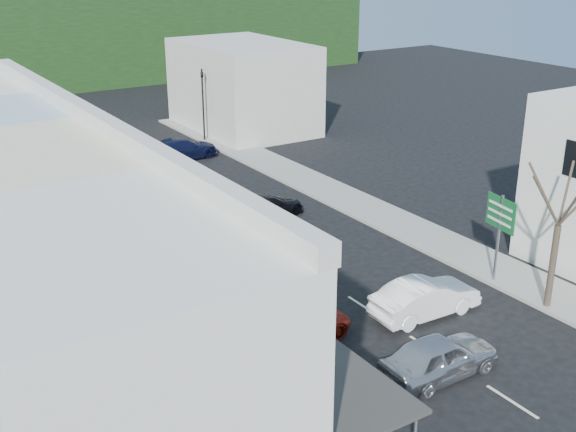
# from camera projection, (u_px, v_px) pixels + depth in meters

# --- Properties ---
(ground) EXTENTS (120.00, 120.00, 0.00)m
(ground) POSITION_uv_depth(u_px,v_px,m) (364.00, 307.00, 30.56)
(ground) COLOR black
(ground) RESTS_ON ground
(sidewalk_left) EXTENTS (3.00, 52.00, 0.15)m
(sidewalk_left) POSITION_uv_depth(u_px,v_px,m) (112.00, 262.00, 34.63)
(sidewalk_left) COLOR gray
(sidewalk_left) RESTS_ON ground
(sidewalk_right) EXTENTS (3.00, 52.00, 0.15)m
(sidewalk_right) POSITION_uv_depth(u_px,v_px,m) (359.00, 205.00, 42.18)
(sidewalk_right) COLOR gray
(sidewalk_right) RESTS_ON ground
(shopfront_row) EXTENTS (8.25, 30.00, 8.00)m
(shopfront_row) POSITION_uv_depth(u_px,v_px,m) (20.00, 243.00, 26.78)
(shopfront_row) COLOR silver
(shopfront_row) RESTS_ON ground
(distant_block_right) EXTENTS (8.00, 12.00, 7.00)m
(distant_block_right) POSITION_uv_depth(u_px,v_px,m) (243.00, 86.00, 58.46)
(distant_block_right) COLOR #B7B2A8
(distant_block_right) RESTS_ON ground
(bus) EXTENTS (3.65, 11.79, 3.10)m
(bus) POSITION_uv_depth(u_px,v_px,m) (186.00, 217.00, 36.21)
(bus) COLOR #FBA21D
(bus) RESTS_ON ground
(car_silver) EXTENTS (4.40, 1.80, 1.40)m
(car_silver) POSITION_uv_depth(u_px,v_px,m) (439.00, 359.00, 25.45)
(car_silver) COLOR #B7B7BC
(car_silver) RESTS_ON ground
(car_white) EXTENTS (4.47, 1.97, 1.40)m
(car_white) POSITION_uv_depth(u_px,v_px,m) (425.00, 300.00, 29.66)
(car_white) COLOR white
(car_white) RESTS_ON ground
(car_red) EXTENTS (4.71, 2.18, 1.40)m
(car_red) POSITION_uv_depth(u_px,v_px,m) (294.00, 325.00, 27.73)
(car_red) COLOR maroon
(car_red) RESTS_ON ground
(car_black_near) EXTENTS (4.71, 2.43, 1.40)m
(car_black_near) POSITION_uv_depth(u_px,v_px,m) (266.00, 206.00, 40.16)
(car_black_near) COLOR black
(car_black_near) RESTS_ON ground
(car_black_far) EXTENTS (4.50, 2.05, 1.40)m
(car_black_far) POSITION_uv_depth(u_px,v_px,m) (149.00, 177.00, 45.21)
(car_black_far) COLOR black
(car_black_far) RESTS_ON ground
(car_navy_far) EXTENTS (4.69, 2.37, 1.40)m
(car_navy_far) POSITION_uv_depth(u_px,v_px,m) (181.00, 150.00, 50.95)
(car_navy_far) COLOR black
(car_navy_far) RESTS_ON ground
(pedestrian_left) EXTENTS (0.52, 0.67, 1.70)m
(pedestrian_left) POSITION_uv_depth(u_px,v_px,m) (157.00, 301.00, 28.92)
(pedestrian_left) COLOR black
(pedestrian_left) RESTS_ON sidewalk_left
(direction_sign) EXTENTS (0.83, 1.95, 4.19)m
(direction_sign) POSITION_uv_depth(u_px,v_px,m) (498.00, 240.00, 32.01)
(direction_sign) COLOR #135B29
(direction_sign) RESTS_ON ground
(street_tree) EXTENTS (3.32, 3.32, 7.54)m
(street_tree) POSITION_uv_depth(u_px,v_px,m) (558.00, 225.00, 29.11)
(street_tree) COLOR #33281E
(street_tree) RESTS_ON ground
(traffic_signal) EXTENTS (0.65, 1.16, 5.58)m
(traffic_signal) POSITION_uv_depth(u_px,v_px,m) (203.00, 106.00, 54.84)
(traffic_signal) COLOR black
(traffic_signal) RESTS_ON ground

